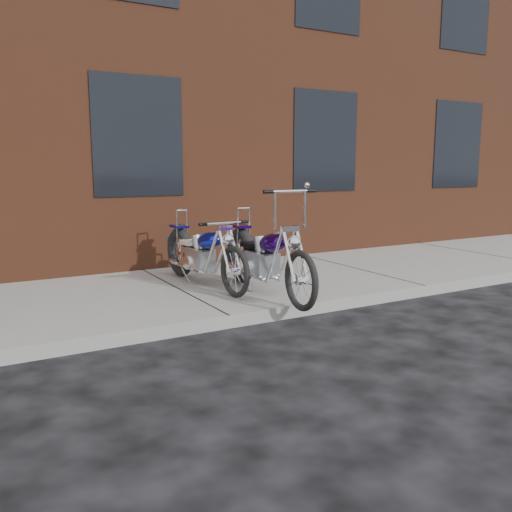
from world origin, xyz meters
TOP-DOWN VIEW (x-y plane):
  - ground at (0.00, 0.00)m, footprint 120.00×120.00m
  - sidewalk at (0.00, 1.50)m, footprint 22.00×3.00m
  - building_brick at (0.00, 8.00)m, footprint 22.00×10.00m
  - chopper_purple at (0.86, 0.68)m, footprint 0.59×2.41m
  - chopper_blue at (0.39, 1.55)m, footprint 0.55×2.25m

SIDE VIEW (x-z plane):
  - ground at x=0.00m, z-range 0.00..0.00m
  - sidewalk at x=0.00m, z-range 0.00..0.15m
  - chopper_blue at x=0.39m, z-range 0.07..1.04m
  - chopper_purple at x=0.86m, z-range -0.09..1.26m
  - building_brick at x=0.00m, z-range 0.00..8.00m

